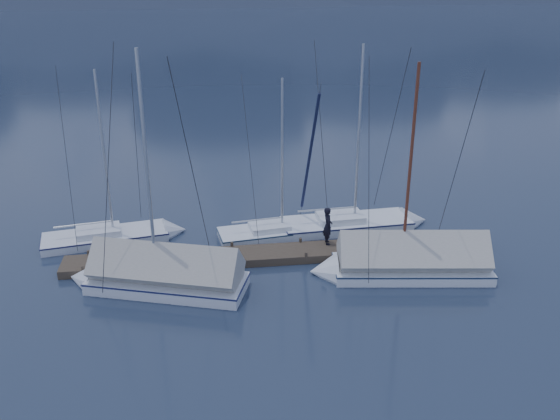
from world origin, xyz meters
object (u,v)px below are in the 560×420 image
Objects in this scene: sailboat_covered_near at (398,264)px; person at (328,226)px; sailboat_open_left at (124,236)px; sailboat_open_mid at (291,231)px; sailboat_open_right at (364,224)px; sailboat_covered_far at (153,276)px.

person is (-2.36, 2.53, 0.71)m from sailboat_covered_near.
sailboat_open_left is 5.05× the size of person.
sailboat_open_mid is at bearing -3.82° from sailboat_open_left.
person is (-2.28, -2.24, 1.01)m from sailboat_open_right.
sailboat_open_right reaches higher than sailboat_covered_near.
person is at bearing -135.49° from sailboat_open_right.
sailboat_open_mid is 3.61m from sailboat_open_right.
sailboat_covered_near reaches higher than sailboat_open_mid.
sailboat_open_right is 1.00× the size of sailboat_covered_near.
sailboat_open_right is 4.78m from sailboat_covered_near.
sailboat_open_left is 12.32m from sailboat_covered_near.
sailboat_open_right is 5.61× the size of person.
sailboat_open_right is at bearing 25.35° from sailboat_covered_far.
sailboat_covered_near is 9.67m from sailboat_covered_far.
person is at bearing -55.16° from sailboat_open_mid.
sailboat_covered_far is at bearing -154.65° from sailboat_open_right.
sailboat_open_mid is 7.33m from sailboat_covered_far.
sailboat_open_mid reaches higher than person.
sailboat_open_mid is at bearing 34.98° from person.
sailboat_open_mid is 2.52m from person.
sailboat_covered_far is at bearing -71.02° from sailboat_open_left.
sailboat_covered_far reaches higher than person.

